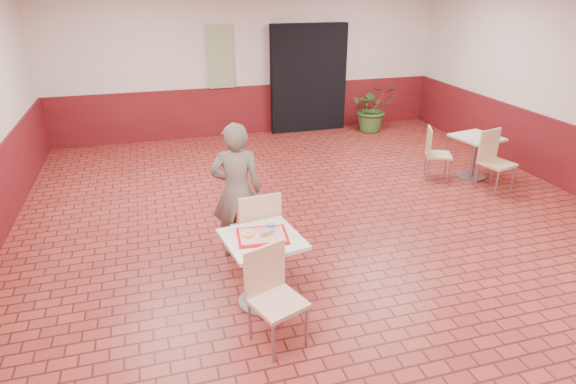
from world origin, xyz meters
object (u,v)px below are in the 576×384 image
object	(u,v)px
chair_second_front	(494,157)
main_table	(263,259)
long_john_donut	(267,232)
chair_second_left	(434,151)
ring_donut	(248,234)
chair_main_front	(273,291)
paper_cup	(271,225)
second_table	(475,150)
customer	(237,191)
serving_tray	(262,236)
chair_main_back	(257,228)
potted_plant	(373,108)

from	to	relation	value
chair_second_front	main_table	bearing A→B (deg)	-169.78
long_john_donut	chair_second_left	bearing A→B (deg)	36.24
ring_donut	chair_main_front	bearing A→B (deg)	-81.47
paper_cup	second_table	world-z (taller)	paper_cup
customer	serving_tray	xyz separation A→B (m)	(0.05, -1.02, -0.04)
chair_main_front	paper_cup	bearing A→B (deg)	55.60
chair_main_back	potted_plant	distance (m)	5.89
customer	second_table	size ratio (longest dim) A/B	2.30
chair_main_front	chair_second_front	xyz separation A→B (m)	(4.08, 2.37, 0.01)
customer	chair_second_front	size ratio (longest dim) A/B	1.73
ring_donut	serving_tray	bearing A→B (deg)	-11.07
chair_main_front	main_table	bearing A→B (deg)	64.48
customer	chair_second_front	xyz separation A→B (m)	(4.09, 0.81, -0.28)
main_table	potted_plant	world-z (taller)	potted_plant
main_table	serving_tray	bearing A→B (deg)	26.57
customer	chair_second_left	bearing A→B (deg)	-147.42
ring_donut	second_table	size ratio (longest dim) A/B	0.15
customer	chair_second_left	size ratio (longest dim) A/B	1.90
chair_main_front	ring_donut	size ratio (longest dim) A/B	8.67
chair_main_front	chair_main_back	xyz separation A→B (m)	(0.12, 1.09, 0.04)
customer	paper_cup	world-z (taller)	customer
chair_main_front	ring_donut	xyz separation A→B (m)	(-0.08, 0.57, 0.28)
customer	ring_donut	xyz separation A→B (m)	(-0.08, -0.99, -0.01)
serving_tray	long_john_donut	world-z (taller)	long_john_donut
serving_tray	ring_donut	world-z (taller)	ring_donut
chair_second_front	chair_main_front	bearing A→B (deg)	-164.02
chair_main_front	chair_second_left	distance (m)	4.61
second_table	serving_tray	bearing A→B (deg)	-150.24
chair_main_front	serving_tray	size ratio (longest dim) A/B	1.92
long_john_donut	potted_plant	distance (m)	6.35
chair_main_back	chair_second_left	bearing A→B (deg)	-153.97
serving_tray	potted_plant	distance (m)	6.37
serving_tray	long_john_donut	size ratio (longest dim) A/B	3.02
chair_main_back	ring_donut	size ratio (longest dim) A/B	9.40
chair_main_front	paper_cup	world-z (taller)	chair_main_front
chair_main_front	long_john_donut	size ratio (longest dim) A/B	5.79
potted_plant	second_table	bearing A→B (deg)	-81.47
chair_main_front	long_john_donut	xyz separation A→B (m)	(0.09, 0.54, 0.29)
chair_main_back	serving_tray	bearing A→B (deg)	78.45
chair_second_left	ring_donut	bearing A→B (deg)	148.68
customer	paper_cup	xyz separation A→B (m)	(0.16, -0.94, 0.02)
chair_second_left	chair_second_front	xyz separation A→B (m)	(0.61, -0.65, 0.05)
chair_main_back	customer	world-z (taller)	customer
ring_donut	paper_cup	xyz separation A→B (m)	(0.23, 0.05, 0.03)
main_table	ring_donut	distance (m)	0.32
second_table	chair_second_left	world-z (taller)	chair_second_left
chair_main_front	serving_tray	xyz separation A→B (m)	(0.04, 0.54, 0.25)
ring_donut	chair_second_front	world-z (taller)	chair_second_front
chair_main_back	second_table	xyz separation A→B (m)	(4.01, 1.79, -0.08)
serving_tray	ring_donut	bearing A→B (deg)	168.93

